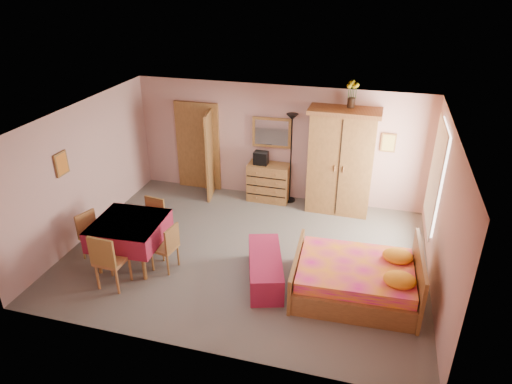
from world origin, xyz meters
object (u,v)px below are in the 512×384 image
(floor_lamp, at_px, (291,159))
(chair_west, at_px, (94,237))
(chest_of_drawers, at_px, (269,182))
(bench, at_px, (265,268))
(stereo, at_px, (261,158))
(chair_south, at_px, (112,259))
(chair_north, at_px, (151,223))
(sunflower_vase, at_px, (352,94))
(bed, at_px, (355,270))
(wardrobe, at_px, (341,161))
(wall_mirror, at_px, (272,133))
(chair_east, at_px, (164,247))
(dining_table, at_px, (131,242))

(floor_lamp, bearing_deg, chair_west, -132.84)
(chest_of_drawers, bearing_deg, bench, -76.54)
(stereo, height_order, chair_south, stereo)
(chest_of_drawers, bearing_deg, floor_lamp, 10.08)
(stereo, distance_m, chair_north, 2.90)
(sunflower_vase, bearing_deg, chair_south, -131.89)
(bed, relative_size, chair_west, 2.24)
(wardrobe, distance_m, chair_north, 4.10)
(wall_mirror, xyz_separation_m, chair_north, (-1.70, -2.64, -1.09))
(bench, distance_m, chair_north, 2.44)
(bed, xyz_separation_m, chair_east, (-3.27, -0.16, -0.02))
(chair_north, bearing_deg, chair_east, 140.89)
(sunflower_vase, xyz_separation_m, chair_east, (-2.78, -3.12, -2.11))
(wardrobe, distance_m, sunflower_vase, 1.42)
(wall_mirror, bearing_deg, wardrobe, -12.04)
(wall_mirror, height_order, chair_north, wall_mirror)
(chair_south, xyz_separation_m, chair_north, (0.04, 1.29, -0.05))
(wardrobe, bearing_deg, stereo, -179.88)
(wardrobe, bearing_deg, bench, -106.41)
(dining_table, bearing_deg, wardrobe, 42.09)
(chair_south, bearing_deg, dining_table, 95.54)
(chest_of_drawers, height_order, wall_mirror, wall_mirror)
(floor_lamp, relative_size, bench, 1.42)
(bed, bearing_deg, floor_lamp, 116.94)
(chest_of_drawers, distance_m, dining_table, 3.53)
(floor_lamp, relative_size, bed, 1.03)
(bench, bearing_deg, chair_south, -161.85)
(chair_west, bearing_deg, dining_table, 113.45)
(wall_mirror, distance_m, bench, 3.47)
(chair_south, distance_m, chair_north, 1.30)
(floor_lamp, height_order, wardrobe, wardrobe)
(chair_west, height_order, chair_east, chair_west)
(chair_north, bearing_deg, stereo, -114.13)
(chest_of_drawers, bearing_deg, chair_south, -114.46)
(chest_of_drawers, bearing_deg, wall_mirror, 90.55)
(bench, relative_size, chair_north, 1.55)
(wall_mirror, distance_m, chair_south, 4.42)
(dining_table, xyz_separation_m, chair_north, (0.06, 0.63, 0.04))
(floor_lamp, relative_size, chair_west, 2.31)
(chest_of_drawers, distance_m, wall_mirror, 1.13)
(floor_lamp, xyz_separation_m, sunflower_vase, (1.19, -0.01, 1.53))
(floor_lamp, bearing_deg, stereo, -171.50)
(wall_mirror, distance_m, chair_east, 3.63)
(wardrobe, height_order, dining_table, wardrobe)
(wall_mirror, bearing_deg, bed, -58.20)
(floor_lamp, distance_m, bed, 3.46)
(bed, bearing_deg, chest_of_drawers, 124.14)
(stereo, relative_size, bed, 0.16)
(bench, height_order, dining_table, dining_table)
(chair_east, bearing_deg, chair_north, 51.59)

